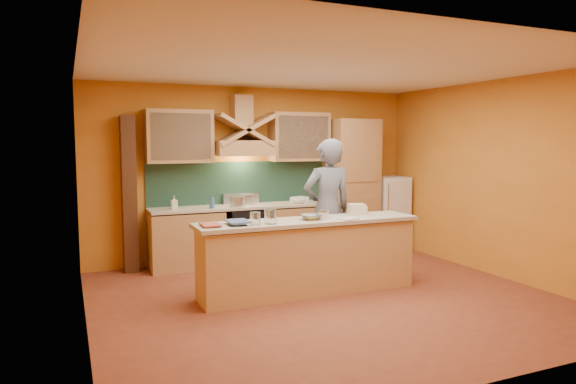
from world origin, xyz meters
name	(u,v)px	position (x,y,z in m)	size (l,w,h in m)	color
floor	(326,298)	(0.00, 0.00, 0.00)	(5.50, 5.00, 0.01)	brown
ceiling	(328,67)	(0.00, 0.00, 2.80)	(5.50, 5.00, 0.01)	white
wall_back	(256,173)	(0.00, 2.50, 1.40)	(5.50, 0.02, 2.80)	orange
wall_front	(480,211)	(0.00, -2.50, 1.40)	(5.50, 0.02, 2.80)	orange
wall_left	(82,194)	(-2.75, 0.00, 1.40)	(0.02, 5.00, 2.80)	orange
wall_right	(499,179)	(2.75, 0.00, 1.40)	(0.02, 5.00, 2.80)	orange
base_cabinet_left	(186,240)	(-1.25, 2.20, 0.43)	(1.10, 0.60, 0.86)	tan
base_cabinet_right	(300,231)	(0.65, 2.20, 0.43)	(1.10, 0.60, 0.86)	tan
counter_top	(245,206)	(-0.30, 2.20, 0.90)	(3.00, 0.62, 0.04)	#BDB3A0
stove	(246,234)	(-0.30, 2.20, 0.45)	(0.60, 0.58, 0.90)	black
backsplash	(239,183)	(-0.30, 2.48, 1.25)	(3.00, 0.03, 0.70)	#18352A
range_hood	(244,148)	(-0.30, 2.25, 1.82)	(0.92, 0.50, 0.24)	tan
hood_chimney	(241,111)	(-0.30, 2.35, 2.40)	(0.30, 0.30, 0.50)	tan
upper_cabinet_left	(179,136)	(-1.30, 2.33, 2.00)	(1.00, 0.35, 0.80)	tan
upper_cabinet_right	(299,137)	(0.70, 2.33, 2.00)	(1.00, 0.35, 0.80)	tan
pantry_column	(352,186)	(1.65, 2.20, 1.15)	(0.80, 0.60, 2.30)	tan
fridge	(388,213)	(2.40, 2.20, 0.65)	(0.58, 0.60, 1.30)	white
trim_column_left	(129,194)	(-2.05, 2.35, 1.15)	(0.20, 0.30, 2.30)	#472816
island_body	(308,259)	(-0.10, 0.30, 0.44)	(2.80, 0.55, 0.88)	tan
island_top	(309,221)	(-0.10, 0.30, 0.92)	(2.90, 0.62, 0.05)	#BDB3A0
person	(327,209)	(0.44, 0.82, 0.98)	(0.72, 0.47, 1.96)	slate
pot_large	(237,203)	(-0.46, 2.09, 0.98)	(0.24, 0.24, 0.16)	silver
pot_small	(248,201)	(-0.23, 2.30, 0.98)	(0.22, 0.22, 0.15)	#BBBBC2
soap_bottle_a	(174,202)	(-1.42, 2.18, 1.02)	(0.09, 0.09, 0.20)	silver
soap_bottle_b	(212,201)	(-0.88, 2.03, 1.03)	(0.08, 0.08, 0.21)	#316089
bowl_back	(299,201)	(0.58, 2.08, 0.96)	(0.23, 0.23, 0.07)	silver
dish_rack	(299,199)	(0.66, 2.23, 0.96)	(0.25, 0.20, 0.09)	white
book_lower	(201,226)	(-1.48, 0.28, 0.96)	(0.22, 0.29, 0.03)	#A8483C
book_upper	(228,222)	(-1.17, 0.28, 0.98)	(0.25, 0.34, 0.03)	#3C5485
jar_large	(271,217)	(-0.66, 0.18, 1.03)	(0.15, 0.15, 0.17)	white
jar_small	(255,218)	(-0.86, 0.18, 1.02)	(0.13, 0.13, 0.15)	white
kitchen_scale	(323,215)	(0.09, 0.27, 0.99)	(0.11, 0.11, 0.09)	white
mixing_bowl	(311,217)	(-0.08, 0.27, 0.98)	(0.27, 0.27, 0.07)	silver
cloth	(348,219)	(0.37, 0.11, 0.95)	(0.24, 0.18, 0.02)	beige
grocery_bag_a	(357,209)	(0.69, 0.45, 1.02)	(0.22, 0.18, 0.14)	beige
grocery_bag_b	(359,210)	(0.71, 0.41, 1.00)	(0.19, 0.15, 0.11)	beige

